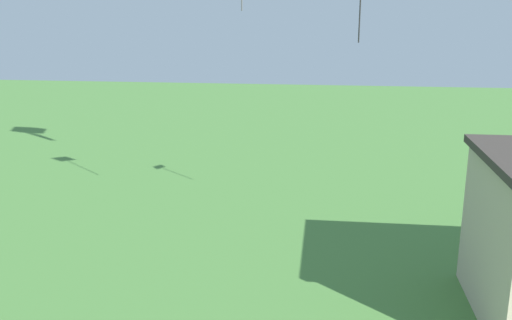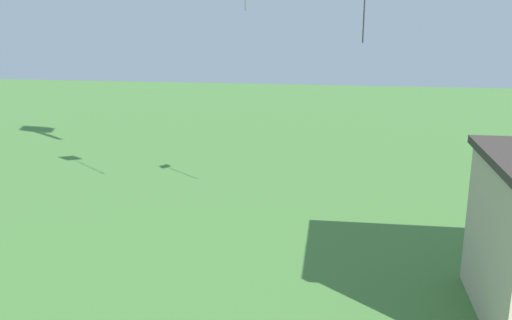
# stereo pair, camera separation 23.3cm
# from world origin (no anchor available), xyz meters

# --- Properties ---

